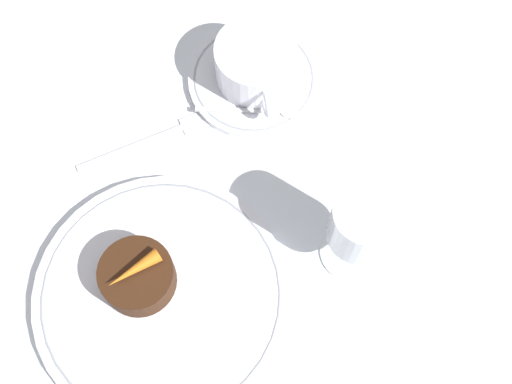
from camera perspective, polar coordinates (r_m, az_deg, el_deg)
The scene contains 9 objects.
ground_plane at distance 0.78m, azimuth -4.69°, elevation -7.37°, with size 3.00×3.00×0.00m, color white.
dinner_plate at distance 0.77m, azimuth -7.57°, elevation -8.26°, with size 0.27×0.27×0.01m.
saucer at distance 0.87m, azimuth -0.19°, elevation 9.01°, with size 0.16×0.16×0.01m.
coffee_cup at distance 0.84m, azimuth -0.01°, elevation 10.34°, with size 0.12×0.10×0.06m.
spoon at distance 0.84m, azimuth 0.20°, elevation 6.49°, with size 0.04×0.12×0.00m.
wine_glass at distance 0.71m, azimuth 8.37°, elevation -2.57°, with size 0.07×0.07×0.13m.
fork at distance 0.85m, azimuth -7.14°, elevation 4.70°, with size 0.05×0.18×0.01m.
dessert_cake at distance 0.76m, azimuth -9.45°, elevation -6.70°, with size 0.08×0.08×0.04m.
carrot_garnish at distance 0.73m, azimuth -9.76°, elevation -6.17°, with size 0.04×0.06×0.02m.
Camera 1 is at (0.20, 0.02, 0.75)m, focal length 50.00 mm.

